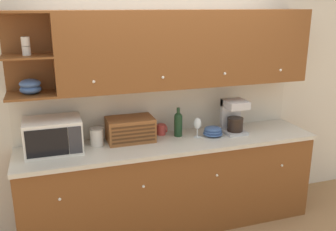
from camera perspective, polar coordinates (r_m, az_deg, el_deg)
ground_plane at (r=4.32m, az=-0.90°, el=-14.10°), size 24.00×24.00×0.00m
wall_back at (r=3.85m, az=-1.12°, el=3.00°), size 5.30×0.06×2.60m
counter_unit at (r=3.85m, az=0.43°, el=-10.32°), size 2.92×0.63×0.92m
backsplash_panel at (r=3.85m, az=-0.95°, el=1.19°), size 2.90×0.01×0.52m
upper_cabinets at (r=3.63m, az=2.40°, el=10.12°), size 2.90×0.38×0.72m
microwave at (r=3.51m, az=-17.11°, el=-2.94°), size 0.50×0.37×0.31m
storage_canister at (r=3.58m, az=-10.79°, el=-3.20°), size 0.13×0.13×0.18m
bread_box at (r=3.65m, az=-5.77°, el=-2.11°), size 0.45×0.30×0.23m
mug at (r=3.82m, az=-1.00°, el=-2.14°), size 0.10×0.09×0.11m
wine_bottle at (r=3.76m, az=1.56°, el=-1.17°), size 0.08×0.08×0.30m
wine_glass at (r=3.73m, az=4.52°, el=-1.33°), size 0.08×0.08×0.20m
bowl_stack_on_counter at (r=3.82m, az=6.85°, el=-2.42°), size 0.20×0.20×0.09m
coffee_maker at (r=3.91m, az=9.96°, el=-0.08°), size 0.22×0.24×0.35m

